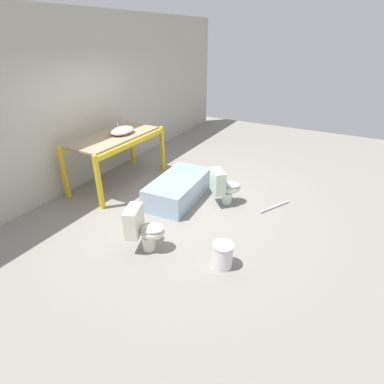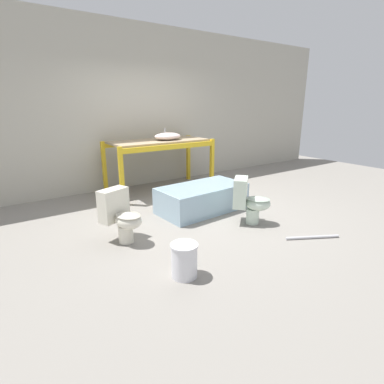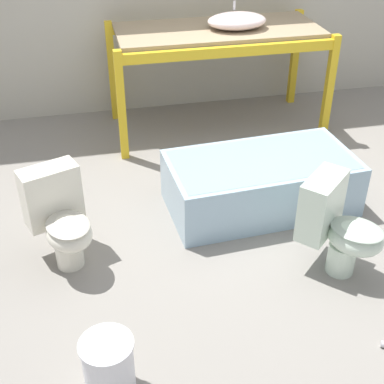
{
  "view_description": "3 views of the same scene",
  "coord_description": "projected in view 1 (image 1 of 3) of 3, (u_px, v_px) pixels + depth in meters",
  "views": [
    {
      "loc": [
        -4.15,
        -2.69,
        2.77
      ],
      "look_at": [
        -0.7,
        -0.8,
        0.68
      ],
      "focal_mm": 28.0,
      "sensor_mm": 36.0,
      "label": 1
    },
    {
      "loc": [
        -2.71,
        -3.81,
        1.69
      ],
      "look_at": [
        -0.61,
        -0.77,
        0.6
      ],
      "focal_mm": 28.0,
      "sensor_mm": 36.0,
      "label": 2
    },
    {
      "loc": [
        -1.22,
        -3.41,
        2.43
      ],
      "look_at": [
        -0.62,
        -0.71,
        0.63
      ],
      "focal_mm": 50.0,
      "sensor_mm": 36.0,
      "label": 3
    }
  ],
  "objects": [
    {
      "name": "ground_plane",
      "position": [
        173.0,
        199.0,
        5.66
      ],
      "size": [
        12.0,
        12.0,
        0.0
      ],
      "primitive_type": "plane",
      "color": "gray"
    },
    {
      "name": "loose_pipe",
      "position": [
        275.0,
        207.0,
        5.37
      ],
      "size": [
        0.65,
        0.37,
        0.04
      ],
      "color": "#B7B7BC",
      "rests_on": "ground_plane"
    },
    {
      "name": "bathtub_main",
      "position": [
        178.0,
        187.0,
        5.56
      ],
      "size": [
        1.47,
        0.82,
        0.42
      ],
      "rotation": [
        0.0,
        0.0,
        0.06
      ],
      "color": "#99B7CC",
      "rests_on": "ground_plane"
    },
    {
      "name": "warehouse_wall_rear",
      "position": [
        81.0,
        102.0,
        5.77
      ],
      "size": [
        10.8,
        0.08,
        3.2
      ],
      "color": "#B2AD9E",
      "rests_on": "ground_plane"
    },
    {
      "name": "bucket_white",
      "position": [
        223.0,
        255.0,
        3.94
      ],
      "size": [
        0.28,
        0.28,
        0.36
      ],
      "color": "silver",
      "rests_on": "ground_plane"
    },
    {
      "name": "toilet_far",
      "position": [
        143.0,
        228.0,
        4.19
      ],
      "size": [
        0.5,
        0.61,
        0.67
      ],
      "rotation": [
        0.0,
        0.0,
        0.37
      ],
      "color": "silver",
      "rests_on": "ground_plane"
    },
    {
      "name": "sink_basin",
      "position": [
        122.0,
        130.0,
        5.89
      ],
      "size": [
        0.54,
        0.38,
        0.22
      ],
      "color": "silver",
      "rests_on": "shelving_rack"
    },
    {
      "name": "toilet_near",
      "position": [
        224.0,
        186.0,
        5.34
      ],
      "size": [
        0.6,
        0.61,
        0.67
      ],
      "rotation": [
        0.0,
        0.0,
        0.74
      ],
      "color": "silver",
      "rests_on": "ground_plane"
    },
    {
      "name": "shelving_rack",
      "position": [
        115.0,
        142.0,
        5.9
      ],
      "size": [
        2.02,
        0.94,
        1.01
      ],
      "color": "gold",
      "rests_on": "ground_plane"
    }
  ]
}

